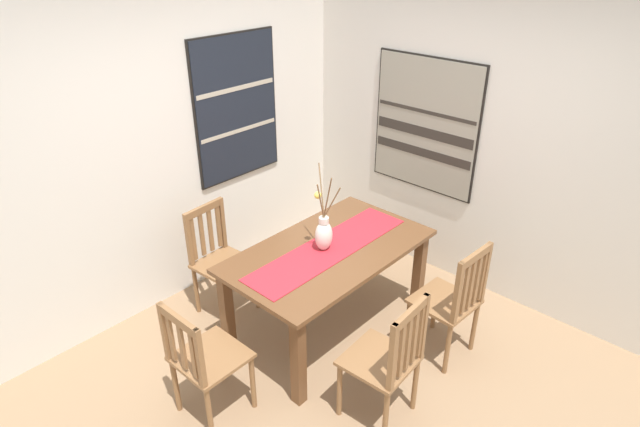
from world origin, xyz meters
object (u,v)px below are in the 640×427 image
at_px(centerpiece_vase, 324,233).
at_px(chair_2, 388,359).
at_px(chair_3, 453,299).
at_px(painting_on_side_wall, 425,125).
at_px(chair_0, 204,359).
at_px(chair_1, 219,258).
at_px(painting_on_back_wall, 236,108).
at_px(dining_table, 329,261).

height_order(centerpiece_vase, chair_2, centerpiece_vase).
distance_m(centerpiece_vase, chair_2, 1.07).
relative_size(chair_3, painting_on_side_wall, 0.81).
bearing_deg(chair_0, chair_1, 47.38).
relative_size(centerpiece_vase, painting_on_back_wall, 0.51).
bearing_deg(painting_on_back_wall, centerpiece_vase, -102.09).
distance_m(dining_table, chair_1, 0.95).
relative_size(centerpiece_vase, chair_2, 0.67).
bearing_deg(centerpiece_vase, painting_on_back_wall, 77.91).
distance_m(chair_2, chair_3, 0.81).
distance_m(dining_table, chair_2, 0.99).
relative_size(chair_1, painting_on_side_wall, 0.79).
bearing_deg(painting_on_side_wall, chair_0, -178.01).
relative_size(painting_on_back_wall, painting_on_side_wall, 1.06).
relative_size(chair_1, chair_3, 0.97).
distance_m(chair_3, painting_on_back_wall, 2.41).
height_order(centerpiece_vase, chair_1, centerpiece_vase).
xyz_separation_m(chair_1, painting_on_back_wall, (0.66, 0.46, 1.04)).
height_order(centerpiece_vase, chair_0, centerpiece_vase).
height_order(dining_table, centerpiece_vase, centerpiece_vase).
bearing_deg(chair_3, painting_on_back_wall, 93.76).
distance_m(chair_1, painting_on_side_wall, 2.13).
bearing_deg(painting_on_back_wall, chair_2, -106.91).
relative_size(chair_2, painting_on_back_wall, 0.76).
bearing_deg(chair_0, chair_3, -28.69).
bearing_deg(chair_1, centerpiece_vase, -64.79).
height_order(chair_0, chair_1, chair_1).
bearing_deg(chair_3, chair_0, 151.31).
bearing_deg(dining_table, chair_3, -66.38).
xyz_separation_m(dining_table, chair_3, (0.38, -0.87, -0.13)).
relative_size(dining_table, chair_3, 1.65).
height_order(dining_table, chair_2, chair_2).
height_order(centerpiece_vase, painting_on_side_wall, painting_on_side_wall).
xyz_separation_m(chair_2, chair_3, (0.81, 0.01, 0.00)).
xyz_separation_m(dining_table, chair_0, (-1.20, -0.01, -0.16)).
relative_size(dining_table, chair_2, 1.66).
bearing_deg(chair_2, painting_on_back_wall, 73.09).
bearing_deg(chair_3, chair_2, -179.02).
xyz_separation_m(centerpiece_vase, chair_0, (-1.17, -0.03, -0.42)).
bearing_deg(centerpiece_vase, chair_0, -178.44).
bearing_deg(dining_table, painting_on_back_wall, 79.57).
relative_size(chair_0, chair_1, 0.96).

